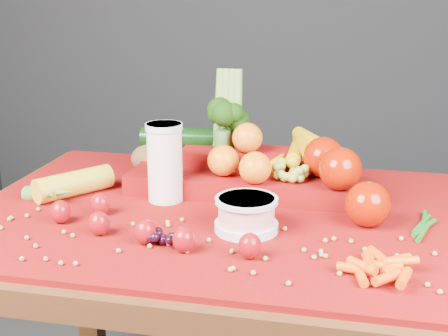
% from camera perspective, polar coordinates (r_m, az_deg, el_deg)
% --- Properties ---
extents(table, '(1.10, 0.80, 0.75)m').
position_cam_1_polar(table, '(1.37, -0.19, -8.08)').
color(table, '#3E1D0E').
rests_on(table, ground).
extents(red_cloth, '(1.05, 0.75, 0.01)m').
position_cam_1_polar(red_cloth, '(1.33, -0.19, -4.13)').
color(red_cloth, maroon).
rests_on(red_cloth, table).
extents(milk_glass, '(0.08, 0.08, 0.17)m').
position_cam_1_polar(milk_glass, '(1.36, -5.43, 0.77)').
color(milk_glass, silver).
rests_on(milk_glass, red_cloth).
extents(yogurt_bowl, '(0.12, 0.12, 0.07)m').
position_cam_1_polar(yogurt_bowl, '(1.21, 2.06, -4.15)').
color(yogurt_bowl, silver).
rests_on(yogurt_bowl, red_cloth).
extents(strawberry_scatter, '(0.44, 0.18, 0.05)m').
position_cam_1_polar(strawberry_scatter, '(1.20, -8.01, -5.09)').
color(strawberry_scatter, '#9A0C12').
rests_on(strawberry_scatter, red_cloth).
extents(dark_grape_cluster, '(0.06, 0.05, 0.03)m').
position_cam_1_polar(dark_grape_cluster, '(1.16, -5.85, -6.28)').
color(dark_grape_cluster, black).
rests_on(dark_grape_cluster, red_cloth).
extents(soybean_scatter, '(0.84, 0.24, 0.01)m').
position_cam_1_polar(soybean_scatter, '(1.14, -2.43, -7.16)').
color(soybean_scatter, '#9B8A42').
rests_on(soybean_scatter, red_cloth).
extents(corn_ear, '(0.25, 0.26, 0.06)m').
position_cam_1_polar(corn_ear, '(1.43, -14.98, -1.97)').
color(corn_ear, yellow).
rests_on(corn_ear, red_cloth).
extents(potato, '(0.12, 0.08, 0.08)m').
position_cam_1_polar(potato, '(1.57, -6.46, 0.82)').
color(potato, brown).
rests_on(potato, red_cloth).
extents(baby_carrot_pile, '(0.18, 0.18, 0.03)m').
position_cam_1_polar(baby_carrot_pile, '(1.07, 13.59, -8.63)').
color(baby_carrot_pile, '#E04807').
rests_on(baby_carrot_pile, red_cloth).
extents(green_bean_pile, '(0.14, 0.12, 0.01)m').
position_cam_1_polar(green_bean_pile, '(1.29, 17.70, -5.06)').
color(green_bean_pile, '#175F15').
rests_on(green_bean_pile, red_cloth).
extents(produce_mound, '(0.61, 0.37, 0.27)m').
position_cam_1_polar(produce_mound, '(1.43, 3.32, 0.28)').
color(produce_mound, maroon).
rests_on(produce_mound, red_cloth).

